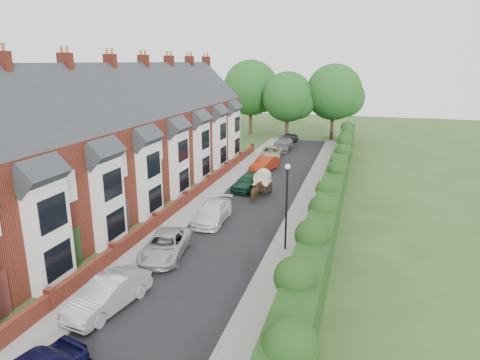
# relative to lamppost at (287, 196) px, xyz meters

# --- Properties ---
(ground) EXTENTS (140.00, 140.00, 0.00)m
(ground) POSITION_rel_lamppost_xyz_m (-3.40, -4.00, -3.30)
(ground) COLOR #2D4C1E
(ground) RESTS_ON ground
(road) EXTENTS (6.00, 58.00, 0.02)m
(road) POSITION_rel_lamppost_xyz_m (-3.90, 7.00, -3.29)
(road) COLOR black
(road) RESTS_ON ground
(pavement_hedge_side) EXTENTS (2.20, 58.00, 0.12)m
(pavement_hedge_side) POSITION_rel_lamppost_xyz_m (0.20, 7.00, -3.24)
(pavement_hedge_side) COLOR gray
(pavement_hedge_side) RESTS_ON ground
(pavement_house_side) EXTENTS (1.70, 58.00, 0.12)m
(pavement_house_side) POSITION_rel_lamppost_xyz_m (-7.75, 7.00, -3.24)
(pavement_house_side) COLOR gray
(pavement_house_side) RESTS_ON ground
(kerb_hedge_side) EXTENTS (0.18, 58.00, 0.13)m
(kerb_hedge_side) POSITION_rel_lamppost_xyz_m (-0.85, 7.00, -3.23)
(kerb_hedge_side) COLOR gray
(kerb_hedge_side) RESTS_ON ground
(kerb_house_side) EXTENTS (0.18, 58.00, 0.13)m
(kerb_house_side) POSITION_rel_lamppost_xyz_m (-6.95, 7.00, -3.23)
(kerb_house_side) COLOR gray
(kerb_house_side) RESTS_ON ground
(hedge) EXTENTS (2.10, 58.00, 2.85)m
(hedge) POSITION_rel_lamppost_xyz_m (2.00, 7.00, -1.70)
(hedge) COLOR #143310
(hedge) RESTS_ON ground
(terrace_row) EXTENTS (9.05, 40.50, 11.50)m
(terrace_row) POSITION_rel_lamppost_xyz_m (-14.27, 5.98, 1.18)
(terrace_row) COLOR maroon
(terrace_row) RESTS_ON ground
(garden_wall_row) EXTENTS (0.35, 40.35, 1.10)m
(garden_wall_row) POSITION_rel_lamppost_xyz_m (-8.75, 6.00, -2.84)
(garden_wall_row) COLOR maroon
(garden_wall_row) RESTS_ON ground
(lamppost) EXTENTS (0.32, 0.32, 5.16)m
(lamppost) POSITION_rel_lamppost_xyz_m (0.00, 0.00, 0.00)
(lamppost) COLOR black
(lamppost) RESTS_ON ground
(tree_far_left) EXTENTS (7.14, 6.80, 9.29)m
(tree_far_left) POSITION_rel_lamppost_xyz_m (-6.05, 36.08, 2.41)
(tree_far_left) COLOR #332316
(tree_far_left) RESTS_ON ground
(tree_far_right) EXTENTS (7.98, 7.60, 10.31)m
(tree_far_right) POSITION_rel_lamppost_xyz_m (-0.01, 38.08, 3.02)
(tree_far_right) COLOR #332316
(tree_far_right) RESTS_ON ground
(tree_far_back) EXTENTS (8.40, 8.00, 10.82)m
(tree_far_back) POSITION_rel_lamppost_xyz_m (-11.99, 39.08, 3.32)
(tree_far_back) COLOR #332316
(tree_far_back) RESTS_ON ground
(car_silver_a) EXTENTS (2.27, 4.56, 1.44)m
(car_silver_a) POSITION_rel_lamppost_xyz_m (-6.40, -8.14, -2.58)
(car_silver_a) COLOR #A9A8AD
(car_silver_a) RESTS_ON ground
(car_silver_b) EXTENTS (2.81, 4.91, 1.29)m
(car_silver_b) POSITION_rel_lamppost_xyz_m (-6.31, -2.60, -2.65)
(car_silver_b) COLOR #A6A8AD
(car_silver_b) RESTS_ON ground
(car_white) EXTENTS (2.04, 4.71, 1.35)m
(car_white) POSITION_rel_lamppost_xyz_m (-5.59, 3.20, -2.62)
(car_white) COLOR silver
(car_white) RESTS_ON ground
(car_green) EXTENTS (2.46, 4.47, 1.44)m
(car_green) POSITION_rel_lamppost_xyz_m (-5.18, 11.10, -2.58)
(car_green) COLOR #103521
(car_green) RESTS_ON ground
(car_red) EXTENTS (2.39, 4.48, 1.40)m
(car_red) POSITION_rel_lamppost_xyz_m (-5.31, 17.80, -2.60)
(car_red) COLOR maroon
(car_red) RESTS_ON ground
(car_beige) EXTENTS (2.76, 5.04, 1.34)m
(car_beige) POSITION_rel_lamppost_xyz_m (-5.89, 23.40, -2.63)
(car_beige) COLOR #BEAB89
(car_beige) RESTS_ON ground
(car_grey) EXTENTS (2.07, 5.08, 1.47)m
(car_grey) POSITION_rel_lamppost_xyz_m (-5.52, 28.48, -2.56)
(car_grey) COLOR slate
(car_grey) RESTS_ON ground
(car_black) EXTENTS (2.48, 4.26, 1.36)m
(car_black) POSITION_rel_lamppost_xyz_m (-5.63, 33.12, -2.62)
(car_black) COLOR black
(car_black) RESTS_ON ground
(horse) EXTENTS (0.83, 1.76, 1.47)m
(horse) POSITION_rel_lamppost_xyz_m (-3.78, 8.27, -2.56)
(horse) COLOR brown
(horse) RESTS_ON ground
(horse_cart) EXTENTS (1.31, 2.90, 2.09)m
(horse_cart) POSITION_rel_lamppost_xyz_m (-3.78, 10.16, -2.10)
(horse_cart) COLOR black
(horse_cart) RESTS_ON ground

